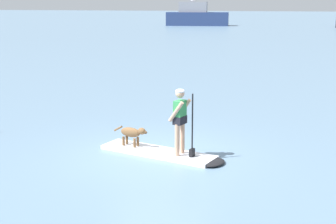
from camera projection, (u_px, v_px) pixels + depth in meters
name	position (u px, v px, depth m)	size (l,w,h in m)	color
ground_plane	(158.00, 154.00, 12.68)	(400.00, 400.00, 0.00)	slate
paddleboard	(165.00, 154.00, 12.56)	(3.48, 1.65, 0.10)	silver
person_paddler	(180.00, 117.00, 12.12)	(0.66, 0.56, 1.67)	tan
dog	(132.00, 133.00, 12.98)	(1.04, 0.39, 0.54)	brown
moored_boat_center	(197.00, 16.00, 80.81)	(10.44, 4.53, 4.49)	navy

